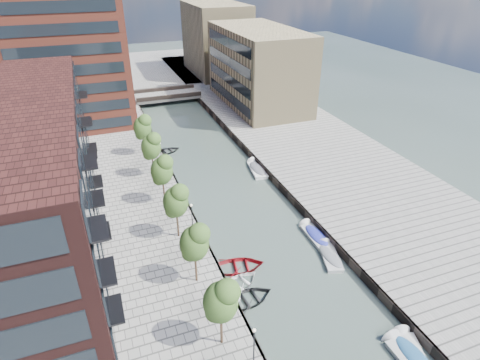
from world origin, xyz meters
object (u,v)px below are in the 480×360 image
sloop_3 (239,285)px  motorboat_3 (314,235)px  tree_5 (151,145)px  motorboat_2 (409,359)px  tree_3 (175,200)px  sloop_4 (167,152)px  tree_4 (162,169)px  tree_6 (142,126)px  sloop_2 (239,269)px  motorboat_1 (329,255)px  motorboat_4 (257,169)px  sloop_1 (248,301)px  tree_2 (194,241)px  bridge (167,95)px  tree_1 (220,300)px  car (228,98)px  motorboat_0 (411,353)px

sloop_3 → motorboat_3: bearing=-90.8°
tree_5 → motorboat_2: bearing=-69.4°
tree_3 → sloop_4: bearing=81.5°
tree_4 → tree_6: size_ratio=1.00×
sloop_2 → motorboat_1: (9.04, -1.55, 0.18)m
motorboat_4 → sloop_1: bearing=-114.6°
tree_2 → tree_4: same height
sloop_4 → bridge: bearing=-23.5°
tree_3 → sloop_3: 10.26m
sloop_2 → sloop_3: sloop_2 is taller
sloop_1 → motorboat_3: size_ratio=0.97×
tree_3 → sloop_4: tree_3 is taller
sloop_2 → motorboat_2: bearing=-139.7°
tree_6 → motorboat_2: (12.66, -40.62, -5.21)m
tree_1 → motorboat_2: (12.66, -5.62, -5.21)m
tree_3 → motorboat_2: 23.92m
motorboat_4 → sloop_2: bearing=-117.6°
sloop_2 → motorboat_4: motorboat_4 is taller
bridge → sloop_2: 53.04m
tree_5 → sloop_4: bearing=68.7°
bridge → sloop_4: size_ratio=3.09×
tree_1 → tree_6: same height
bridge → car: 12.90m
tree_1 → motorboat_0: (13.14, -5.36, -5.12)m
tree_1 → motorboat_1: bearing=26.1°
tree_4 → motorboat_2: (12.66, -26.62, -5.21)m
sloop_4 → sloop_1: bearing=169.1°
tree_2 → motorboat_3: (13.77, 3.09, -5.11)m
sloop_3 → motorboat_3: (10.12, 4.07, 0.19)m
tree_4 → tree_5: same height
tree_3 → motorboat_4: size_ratio=1.09×
tree_3 → tree_6: size_ratio=1.00×
sloop_2 → motorboat_4: 20.56m
tree_4 → sloop_3: (3.66, -14.98, -5.31)m
tree_1 → sloop_1: size_ratio=1.27×
sloop_3 → motorboat_0: (9.48, -11.37, 0.19)m
motorboat_2 → car: (6.71, 59.67, 1.51)m
tree_2 → motorboat_3: 15.01m
tree_1 → tree_2: bearing=90.0°
tree_4 → motorboat_3: tree_4 is taller
motorboat_2 → tree_6: bearing=107.3°
tree_1 → sloop_4: 37.18m
tree_4 → tree_5: bearing=90.0°
bridge → car: bridge is taller
tree_1 → sloop_4: (3.36, 36.64, -5.31)m
motorboat_2 → motorboat_4: bearing=87.7°
tree_3 → motorboat_4: (13.95, 12.35, -5.10)m
tree_2 → sloop_3: size_ratio=1.40×
motorboat_3 → tree_5: bearing=127.6°
car → tree_6: bearing=-129.5°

